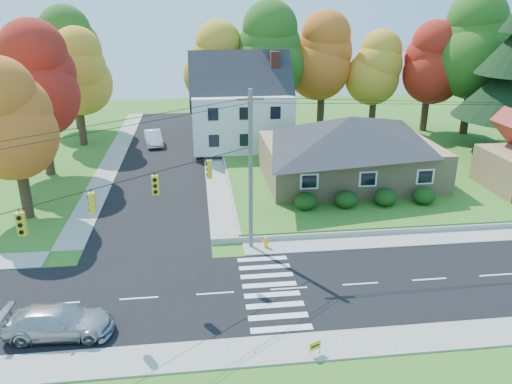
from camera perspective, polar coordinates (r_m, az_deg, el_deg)
ground at (r=27.63m, az=3.79°, el=-10.98°), size 120.00×120.00×0.00m
road_main at (r=27.62m, az=3.79°, el=-10.96°), size 90.00×8.00×0.02m
road_cross at (r=51.28m, az=-10.45°, el=3.91°), size 8.00×44.00×0.02m
sidewalk_north at (r=31.91m, az=2.15°, el=-6.25°), size 90.00×2.00×0.08m
sidewalk_south at (r=23.59m, az=6.10°, el=-17.19°), size 90.00×2.00×0.08m
lawn at (r=49.56m, az=14.24°, el=3.32°), size 30.00×30.00×0.50m
ranch_house at (r=42.57m, az=10.61°, el=5.02°), size 14.60×10.60×5.40m
colonial_house at (r=52.24m, az=-1.71°, el=9.72°), size 10.40×8.40×9.60m
hedge_row at (r=37.49m, az=12.41°, el=-0.69°), size 10.70×1.70×1.27m
traffic_infrastructure at (r=26.53m, az=3.20°, el=0.05°), size 38.10×10.66×10.00m
tree_lot_0 at (r=57.48m, az=-4.42°, el=14.42°), size 6.72×6.72×12.51m
tree_lot_1 at (r=56.95m, az=1.87°, el=15.73°), size 7.84×7.84×14.60m
tree_lot_2 at (r=59.18m, az=7.67°, el=15.12°), size 7.28×7.28×13.56m
tree_lot_3 at (r=60.14m, az=13.55°, el=13.58°), size 6.16×6.16×11.47m
tree_lot_4 at (r=61.49m, az=19.34°, el=13.77°), size 6.72×6.72×12.51m
tree_lot_5 at (r=61.42m, az=23.85°, el=15.04°), size 8.40×8.40×15.64m
tree_west_0 at (r=37.92m, az=-26.08°, el=7.44°), size 6.16×6.16×11.47m
tree_west_1 at (r=47.42m, az=-23.78°, el=11.66°), size 7.28×7.28×13.56m
tree_west_2 at (r=56.86m, az=-19.97°, el=12.71°), size 6.72×6.72×12.51m
tree_west_3 at (r=64.93m, az=-20.39°, el=14.67°), size 7.84×7.84×14.60m
silver_sedan at (r=25.47m, az=-21.63°, el=-13.60°), size 5.10×2.34×1.45m
white_car at (r=55.99m, az=-11.64°, el=6.08°), size 2.42×4.96×1.57m
fire_hydrant at (r=31.62m, az=1.14°, el=-5.81°), size 0.46×0.36×0.80m
yard_sign at (r=22.87m, az=6.78°, el=-17.08°), size 0.55×0.28×0.73m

